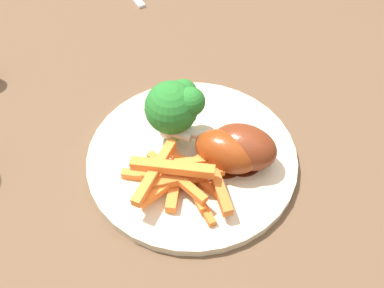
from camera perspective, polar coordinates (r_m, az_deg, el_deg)
dining_table at (r=0.66m, az=2.18°, el=-4.04°), size 1.18×0.89×0.75m
dinner_plate at (r=0.55m, az=0.00°, el=-1.73°), size 0.26×0.26×0.01m
broccoli_floret_front at (r=0.52m, az=-2.29°, el=4.93°), size 0.06×0.07×0.08m
carrot_fries_pile at (r=0.50m, az=-1.38°, el=-4.22°), size 0.13×0.13×0.04m
chicken_drumstick_near at (r=0.52m, az=4.02°, el=-0.84°), size 0.13×0.08×0.05m
chicken_drumstick_far at (r=0.52m, az=6.30°, el=-0.29°), size 0.13×0.09×0.05m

